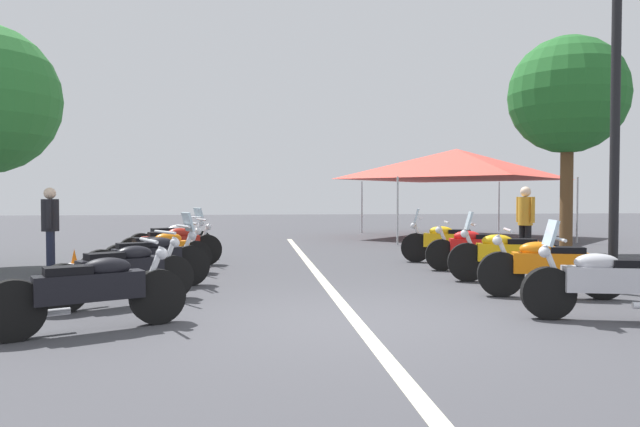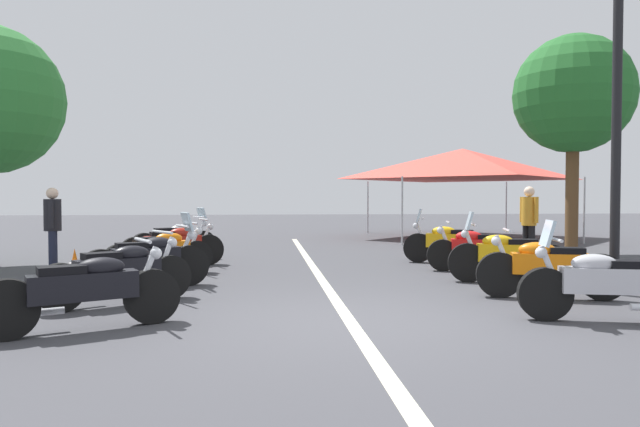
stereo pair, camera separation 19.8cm
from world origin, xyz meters
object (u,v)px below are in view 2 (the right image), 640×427
at_px(motorcycle_right_row_2, 507,255).
at_px(street_lamp_twin_globe, 618,52).
at_px(motorcycle_left_row_3, 160,252).
at_px(motorcycle_right_row_4, 450,242).
at_px(motorcycle_left_row_5, 175,239).
at_px(motorcycle_right_row_3, 477,249).
at_px(traffic_cone_0, 75,268).
at_px(traffic_cone_1, 541,256).
at_px(bystander_0, 529,218).
at_px(bystander_1, 53,223).
at_px(motorcycle_right_row_0, 607,283).
at_px(motorcycle_left_row_1, 119,272).
at_px(motorcycle_right_row_1, 549,267).
at_px(motorcycle_left_row_0, 86,290).
at_px(motorcycle_left_row_4, 174,245).
at_px(roadside_tree_1, 573,95).
at_px(motorcycle_left_row_2, 148,259).
at_px(event_tent, 463,164).

bearing_deg(motorcycle_right_row_2, street_lamp_twin_globe, 146.51).
bearing_deg(motorcycle_left_row_3, motorcycle_right_row_4, -15.36).
xyz_separation_m(motorcycle_right_row_4, street_lamp_twin_globe, (-4.16, -1.18, 3.18)).
height_order(motorcycle_left_row_5, motorcycle_right_row_3, motorcycle_left_row_5).
xyz_separation_m(traffic_cone_0, traffic_cone_1, (1.09, -8.72, 0.00)).
height_order(motorcycle_left_row_3, motorcycle_left_row_5, motorcycle_left_row_5).
relative_size(traffic_cone_0, bystander_0, 0.36).
distance_m(traffic_cone_1, bystander_1, 9.66).
relative_size(motorcycle_right_row_0, bystander_1, 1.25).
height_order(motorcycle_left_row_1, motorcycle_right_row_2, motorcycle_right_row_2).
distance_m(motorcycle_left_row_3, motorcycle_right_row_1, 6.73).
xyz_separation_m(motorcycle_left_row_0, motorcycle_left_row_4, (5.76, -0.06, 0.01)).
xyz_separation_m(motorcycle_left_row_0, roadside_tree_1, (7.48, -9.81, 3.62)).
distance_m(motorcycle_right_row_4, traffic_cone_1, 1.98).
xyz_separation_m(traffic_cone_1, bystander_1, (0.49, 9.63, 0.68)).
bearing_deg(motorcycle_right_row_4, bystander_1, 25.09).
distance_m(motorcycle_right_row_0, street_lamp_twin_globe, 3.88).
bearing_deg(bystander_0, motorcycle_left_row_0, 18.32).
height_order(motorcycle_right_row_0, traffic_cone_0, motorcycle_right_row_0).
bearing_deg(street_lamp_twin_globe, bystander_1, 70.62).
xyz_separation_m(motorcycle_left_row_2, street_lamp_twin_globe, (-1.19, -7.16, 3.17)).
height_order(motorcycle_left_row_2, street_lamp_twin_globe, street_lamp_twin_globe).
relative_size(motorcycle_left_row_2, motorcycle_left_row_4, 0.93).
height_order(motorcycle_left_row_5, roadside_tree_1, roadside_tree_1).
height_order(motorcycle_right_row_0, roadside_tree_1, roadside_tree_1).
xyz_separation_m(motorcycle_left_row_4, motorcycle_right_row_0, (-5.88, -5.94, 0.00)).
height_order(motorcycle_right_row_1, motorcycle_right_row_3, motorcycle_right_row_1).
bearing_deg(motorcycle_left_row_1, motorcycle_right_row_3, -9.09).
relative_size(street_lamp_twin_globe, bystander_1, 3.27).
bearing_deg(motorcycle_left_row_1, motorcycle_left_row_5, 57.04).
relative_size(bystander_1, event_tent, 0.26).
bearing_deg(motorcycle_left_row_5, bystander_1, -161.17).
relative_size(motorcycle_left_row_4, bystander_1, 1.25).
bearing_deg(motorcycle_left_row_2, motorcycle_right_row_4, 1.05).
height_order(motorcycle_left_row_5, motorcycle_right_row_2, motorcycle_right_row_2).
bearing_deg(bystander_0, motorcycle_left_row_2, 2.10).
bearing_deg(motorcycle_left_row_4, motorcycle_left_row_3, -114.65).
relative_size(motorcycle_left_row_4, motorcycle_right_row_4, 1.00).
bearing_deg(traffic_cone_1, motorcycle_left_row_5, 69.44).
relative_size(motorcycle_left_row_0, motorcycle_right_row_1, 0.97).
xyz_separation_m(motorcycle_left_row_1, motorcycle_right_row_2, (1.42, -6.12, 0.02)).
relative_size(motorcycle_left_row_3, motorcycle_right_row_0, 0.91).
bearing_deg(motorcycle_right_row_1, motorcycle_left_row_4, -19.77).
xyz_separation_m(motorcycle_left_row_3, motorcycle_right_row_1, (-2.97, -6.04, 0.01)).
relative_size(motorcycle_right_row_2, roadside_tree_1, 0.36).
bearing_deg(event_tent, motorcycle_right_row_0, 167.39).
bearing_deg(motorcycle_right_row_4, street_lamp_twin_globe, 124.95).
height_order(roadside_tree_1, event_tent, roadside_tree_1).
bearing_deg(motorcycle_left_row_5, traffic_cone_1, -52.26).
relative_size(motorcycle_left_row_5, street_lamp_twin_globe, 0.35).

